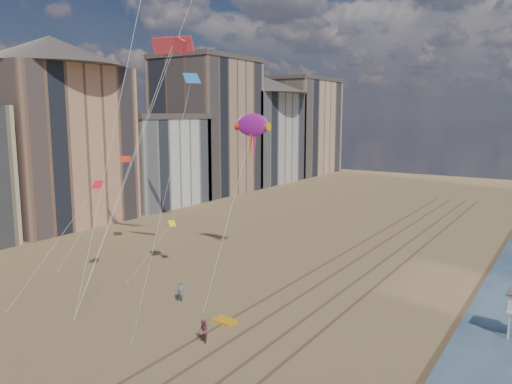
# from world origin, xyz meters

# --- Properties ---
(tracks) EXTENTS (7.68, 120.00, 0.01)m
(tracks) POSITION_xyz_m (2.55, 30.00, 0.01)
(tracks) COLOR brown
(tracks) RESTS_ON ground
(buildings) EXTENTS (34.72, 131.35, 29.00)m
(buildings) POSITION_xyz_m (-45.73, 65.59, 13.55)
(buildings) COLOR #C6B284
(buildings) RESTS_ON ground
(grounded_kite) EXTENTS (1.98, 1.34, 0.22)m
(grounded_kite) POSITION_xyz_m (-1.27, 17.56, 0.11)
(grounded_kite) COLOR orange
(grounded_kite) RESTS_ON ground
(show_kite) EXTENTS (4.33, 7.56, 20.87)m
(show_kite) POSITION_xyz_m (-8.28, 32.40, 15.68)
(show_kite) COLOR #9E1891
(show_kite) RESTS_ON ground
(kite_flyer_a) EXTENTS (0.77, 0.56, 1.95)m
(kite_flyer_a) POSITION_xyz_m (-7.28, 18.97, 0.98)
(kite_flyer_a) COLOR slate
(kite_flyer_a) RESTS_ON ground
(kite_flyer_b) EXTENTS (1.09, 1.02, 1.78)m
(kite_flyer_b) POSITION_xyz_m (-0.36, 13.70, 0.89)
(kite_flyer_b) COLOR brown
(kite_flyer_b) RESTS_ON ground
(small_kites) EXTENTS (20.01, 11.63, 15.59)m
(small_kites) POSITION_xyz_m (-15.11, 22.88, 13.42)
(small_kites) COLOR #FF3115
(small_kites) RESTS_ON ground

